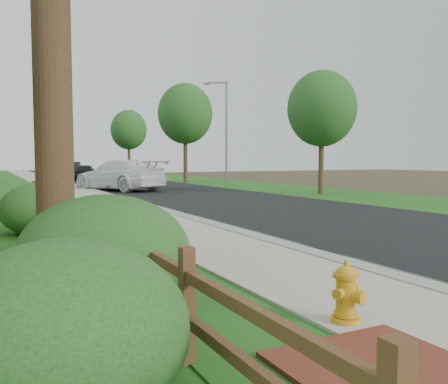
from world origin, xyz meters
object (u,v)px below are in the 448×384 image
fire_hydrant (346,294)px  streetlight (225,125)px  ranch_fence (73,222)px  white_suv (119,175)px  dark_car_mid (85,172)px

fire_hydrant → streetlight: (13.32, 29.08, 4.08)m
ranch_fence → white_suv: 18.87m
fire_hydrant → white_suv: 24.24m
streetlight → ranch_fence: bearing=-123.3°
fire_hydrant → dark_car_mid: 38.86m
ranch_fence → dark_car_mid: size_ratio=4.04×
fire_hydrant → white_suv: (3.70, 23.95, 0.52)m
ranch_fence → streetlight: (15.22, 23.15, 3.87)m
ranch_fence → dark_car_mid: bearing=79.0°
ranch_fence → dark_car_mid: dark_car_mid is taller
dark_car_mid → ranch_fence: bearing=95.9°
dark_car_mid → streetlight: size_ratio=0.53×
white_suv → dark_car_mid: bearing=-117.7°
white_suv → dark_car_mid: (0.73, 14.66, -0.20)m
dark_car_mid → white_suv: bearing=104.0°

